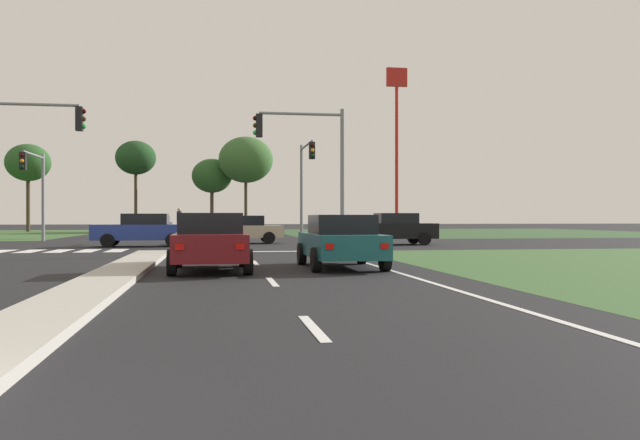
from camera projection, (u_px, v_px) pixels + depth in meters
name	position (u px, v px, depth m)	size (l,w,h in m)	color
ground_plane	(169.00, 245.00, 33.06)	(200.00, 200.00, 0.00)	black
grass_verge_far_right	(467.00, 232.00, 61.30)	(35.00, 35.00, 0.01)	#2D4C28
median_island_near	(109.00, 279.00, 14.30)	(1.20, 22.00, 0.14)	#ADA89E
median_island_far	(188.00, 232.00, 57.74)	(1.20, 36.00, 0.14)	#ADA89E
lane_dash_near	(313.00, 328.00, 8.32)	(0.14, 2.00, 0.01)	silver
lane_dash_second	(272.00, 282.00, 14.25)	(0.14, 2.00, 0.01)	silver
lane_dash_third	(255.00, 263.00, 20.17)	(0.14, 2.00, 0.01)	silver
edge_line_right	(401.00, 273.00, 16.38)	(0.14, 24.00, 0.01)	silver
stop_bar_near	(253.00, 252.00, 26.75)	(6.40, 0.50, 0.01)	silver
crosswalk_bar_near	(0.00, 251.00, 26.91)	(0.70, 2.80, 0.01)	silver
crosswalk_bar_second	(30.00, 251.00, 27.09)	(0.70, 2.80, 0.01)	silver
crosswalk_bar_third	(59.00, 251.00, 27.28)	(0.70, 2.80, 0.01)	silver
crosswalk_bar_fourth	(88.00, 251.00, 27.46)	(0.70, 2.80, 0.01)	silver
crosswalk_bar_fifth	(116.00, 251.00, 27.64)	(0.70, 2.80, 0.01)	silver
car_maroon_near	(211.00, 241.00, 17.18)	(2.03, 4.30, 1.51)	maroon
car_blue_second	(143.00, 230.00, 31.58)	(4.64, 1.95, 1.58)	navy
car_navy_third	(160.00, 225.00, 55.62)	(2.02, 4.30, 1.52)	#161E47
car_teal_fourth	(341.00, 241.00, 18.26)	(2.04, 4.36, 1.47)	#19565B
car_black_fifth	(394.00, 229.00, 33.70)	(4.31, 2.08, 1.61)	black
car_beige_sixth	(243.00, 229.00, 35.19)	(4.33, 2.06, 1.49)	#BCAD8E
traffic_signal_near_right	(312.00, 154.00, 27.53)	(3.86, 0.32, 5.97)	gray
traffic_signal_far_right	(305.00, 173.00, 39.10)	(0.32, 4.79, 5.87)	gray
traffic_signal_far_left	(35.00, 179.00, 36.71)	(0.32, 4.45, 5.11)	gray
traffic_signal_near_left	(2.00, 146.00, 25.59)	(4.93, 0.32, 6.08)	gray
pedestrian_at_median	(179.00, 219.00, 44.79)	(0.34, 0.34, 1.91)	#232833
fastfood_pole_sign	(397.00, 116.00, 56.59)	(1.80, 0.40, 14.25)	red
treeline_second	(28.00, 163.00, 64.55)	(4.29, 4.29, 8.59)	#423323
treeline_third	(136.00, 158.00, 62.33)	(3.77, 3.77, 8.65)	#423323
treeline_fourth	(212.00, 176.00, 66.80)	(4.06, 4.06, 7.34)	#423323
treeline_fifth	(246.00, 160.00, 65.33)	(5.39, 5.39, 9.41)	#423323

